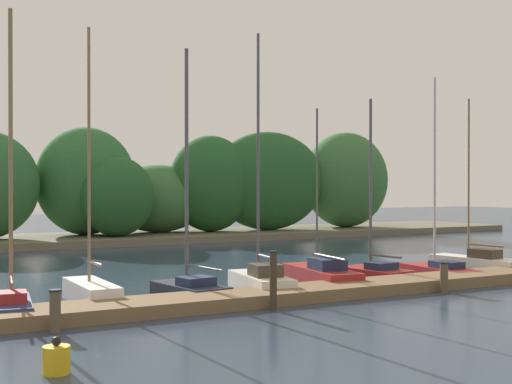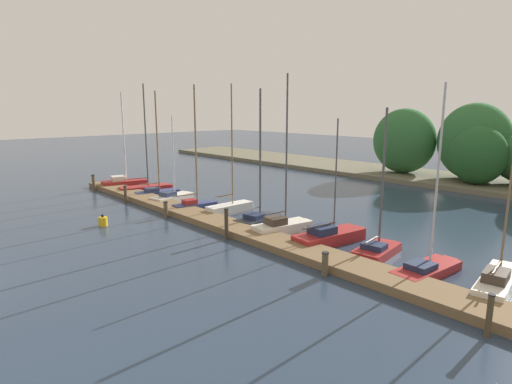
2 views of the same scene
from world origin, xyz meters
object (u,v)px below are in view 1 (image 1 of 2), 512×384
Objects in this scene: mooring_piling_2 at (55,311)px; mooring_piling_4 at (444,277)px; sailboat_6 at (189,283)px; mooring_piling_3 at (273,280)px; channel_buoy_0 at (56,359)px; sailboat_11 at (472,261)px; sailboat_4 at (11,298)px; sailboat_9 at (373,269)px; sailboat_5 at (90,288)px; sailboat_7 at (260,279)px; sailboat_8 at (319,274)px; sailboat_10 at (437,267)px.

mooring_piling_2 reaches higher than mooring_piling_4.
sailboat_6 is 3.35m from mooring_piling_3.
channel_buoy_0 is (-0.77, -3.50, -0.23)m from mooring_piling_2.
sailboat_11 is 17.25m from mooring_piling_2.
sailboat_4 is 12.57m from sailboat_9.
sailboat_4 reaches higher than mooring_piling_4.
sailboat_7 is at bearing -97.46° from sailboat_5.
sailboat_4 is at bearing 102.05° from sailboat_7.
channel_buoy_0 is (-10.31, -6.96, -0.10)m from sailboat_8.
sailboat_4 is at bearing 103.48° from sailboat_8.
sailboat_10 is at bearing 49.10° from mooring_piling_4.
sailboat_7 is at bearing -106.10° from sailboat_6.
sailboat_8 is at bearing 34.00° from channel_buoy_0.
sailboat_4 is 17.43m from sailboat_11.
sailboat_11 reaches higher than channel_buoy_0.
sailboat_6 is (5.20, 0.74, -0.06)m from sailboat_4.
sailboat_5 is 15.08m from sailboat_11.
sailboat_7 is 1.10× the size of sailboat_10.
sailboat_7 is at bearing 85.94° from sailboat_11.
sailboat_6 is 4.72× the size of mooring_piling_3.
sailboat_11 is 6.94× the size of mooring_piling_2.
sailboat_11 is (17.39, 1.17, -0.10)m from sailboat_4.
sailboat_5 is 8.05× the size of mooring_piling_2.
sailboat_7 is (5.13, -0.70, 0.02)m from sailboat_5.
sailboat_11 reaches higher than mooring_piling_4.
sailboat_4 is at bearing 102.25° from mooring_piling_2.
sailboat_7 is at bearing 67.42° from mooring_piling_3.
sailboat_8 is (10.07, 0.99, -0.12)m from sailboat_4.
channel_buoy_0 is at bearing 103.56° from sailboat_11.
sailboat_8 is at bearing 82.93° from sailboat_11.
channel_buoy_0 is at bearing -164.26° from mooring_piling_4.
sailboat_6 is at bearing 90.46° from sailboat_7.
sailboat_6 is at bearing 34.50° from mooring_piling_2.
mooring_piling_2 is at bearing -179.42° from mooring_piling_3.
sailboat_4 is 1.05× the size of sailboat_6.
channel_buoy_0 is at bearing -102.47° from mooring_piling_2.
sailboat_8 is 7.32m from sailboat_11.
sailboat_6 is 7.83× the size of mooring_piling_4.
sailboat_7 is at bearing 22.56° from mooring_piling_2.
mooring_piling_2 is (-9.54, -3.46, 0.13)m from sailboat_8.
sailboat_5 is at bearing 97.05° from sailboat_8.
mooring_piling_4 is (-4.97, -3.57, 0.10)m from sailboat_11.
channel_buoy_0 is (-12.75, -7.15, -0.10)m from sailboat_9.
sailboat_7 is 1.25× the size of sailboat_9.
channel_buoy_0 is (-5.44, -6.70, -0.16)m from sailboat_6.
sailboat_6 is 7.88m from mooring_piling_4.
sailboat_5 is at bearing -56.29° from sailboat_4.
mooring_piling_3 is 7.44m from channel_buoy_0.
sailboat_8 is (7.76, -0.11, -0.05)m from sailboat_5.
sailboat_9 is (10.19, 0.08, -0.06)m from sailboat_5.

